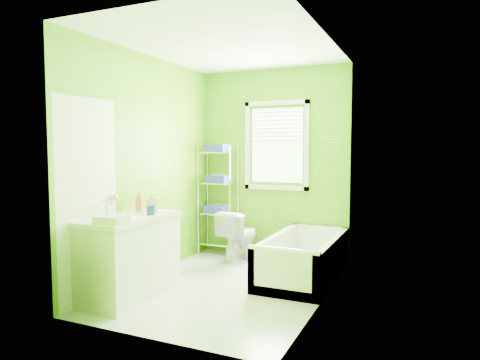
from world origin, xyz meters
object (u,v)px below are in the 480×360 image
at_px(vanity, 129,254).
at_px(toilet, 239,236).
at_px(bathtub, 303,264).
at_px(wire_shelf_unit, 219,187).

bearing_deg(vanity, toilet, 75.20).
bearing_deg(toilet, bathtub, 162.91).
bearing_deg(wire_shelf_unit, vanity, -90.64).
bearing_deg(toilet, wire_shelf_unit, -27.66).
height_order(bathtub, toilet, toilet).
bearing_deg(vanity, wire_shelf_unit, 89.36).
xyz_separation_m(bathtub, wire_shelf_unit, (-1.43, 0.69, 0.79)).
bearing_deg(bathtub, toilet, 157.79).
height_order(toilet, vanity, vanity).
height_order(vanity, wire_shelf_unit, wire_shelf_unit).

